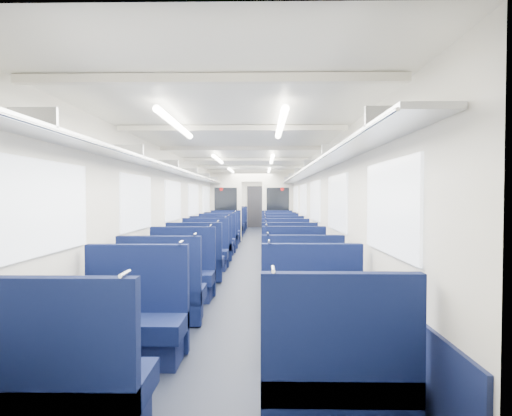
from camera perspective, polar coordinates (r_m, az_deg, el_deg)
The scene contains 41 objects.
floor at distance 10.88m, azimuth -0.99°, elevation -6.32°, with size 2.80×18.00×0.01m, color black.
ceiling at distance 10.81m, azimuth -1.00°, elevation 6.12°, with size 2.80×18.00×0.01m, color white.
wall_left at distance 10.92m, azimuth -8.36°, elevation -0.11°, with size 0.02×18.00×2.35m, color silver.
dado_left at distance 10.97m, azimuth -8.26°, elevation -4.42°, with size 0.03×17.90×0.70m, color #101738.
wall_right at distance 10.82m, azimuth 6.44°, elevation -0.12°, with size 0.02×18.00×2.35m, color silver.
dado_right at distance 10.88m, azimuth 6.34°, elevation -4.47°, with size 0.03×17.90×0.70m, color #101738.
wall_far at distance 19.77m, azimuth -0.13°, elevation 0.69°, with size 2.80×0.02×2.35m, color silver.
luggage_rack_left at distance 10.89m, azimuth -7.40°, elevation 4.09°, with size 0.36×17.40×0.18m.
luggage_rack_right at distance 10.81m, azimuth 5.46°, elevation 4.11°, with size 0.36×17.40×0.18m.
windows at distance 10.32m, azimuth -1.08°, elevation 1.16°, with size 2.78×15.60×0.75m.
ceiling_fittings at distance 10.54m, azimuth -1.04°, elevation 5.90°, with size 2.70×16.06×0.11m.
end_door at distance 19.72m, azimuth -0.14°, elevation 0.18°, with size 0.75×0.06×2.00m, color black.
bulkhead at distance 13.64m, azimuth -0.60°, elevation 0.50°, with size 2.80×0.10×2.35m.
seat_0 at distance 2.91m, azimuth -25.20°, elevation -22.32°, with size 0.97×0.54×1.09m.
seat_1 at distance 2.84m, azimuth 11.34°, elevation -22.84°, with size 0.97×0.54×1.09m.
seat_2 at distance 4.03m, azimuth -16.87°, elevation -15.38°, with size 0.97×0.54×1.09m.
seat_3 at distance 3.96m, azimuth 8.04°, elevation -15.63°, with size 0.97×0.54×1.09m.
seat_4 at distance 5.03m, azimuth -13.05°, elevation -11.91°, with size 0.97×0.54×1.09m.
seat_5 at distance 5.04m, azimuth 6.41°, elevation -11.83°, with size 0.97×0.54×1.09m.
seat_6 at distance 6.10m, azimuth -10.46°, elevation -9.48°, with size 0.97×0.54×1.09m.
seat_7 at distance 6.13m, azimuth 5.39°, elevation -9.41°, with size 0.97×0.54×1.09m.
seat_8 at distance 7.31m, azimuth -8.52°, elevation -7.61°, with size 0.97×0.54×1.09m.
seat_9 at distance 7.28m, azimuth 4.67°, elevation -7.65°, with size 0.97×0.54×1.09m.
seat_10 at distance 8.45m, azimuth -7.21°, elevation -6.35°, with size 0.97×0.54×1.09m.
seat_11 at distance 8.23m, azimuth 4.22°, elevation -6.56°, with size 0.97×0.54×1.09m.
seat_12 at distance 9.55m, azimuth -6.27°, elevation -5.43°, with size 0.97×0.54×1.09m.
seat_13 at distance 9.53m, azimuth 3.76°, elevation -5.43°, with size 0.97×0.54×1.09m.
seat_14 at distance 10.61m, azimuth -5.54°, elevation -4.71°, with size 0.97×0.54×1.09m.
seat_15 at distance 10.71m, azimuth 3.44°, elevation -4.65°, with size 0.97×0.54×1.09m.
seat_16 at distance 11.77m, azimuth -4.90°, elevation -4.08°, with size 0.97×0.54×1.09m.
seat_17 at distance 11.81m, azimuth 3.20°, elevation -4.06°, with size 0.97×0.54×1.09m.
seat_18 at distance 13.05m, azimuth -4.33°, elevation -3.52°, with size 0.97×0.54×1.09m.
seat_19 at distance 12.91m, azimuth 3.01°, elevation -3.57°, with size 0.97×0.54×1.09m.
seat_20 at distance 15.04m, azimuth -3.63°, elevation -2.83°, with size 0.97×0.54×1.09m.
seat_21 at distance 14.84m, azimuth 2.73°, elevation -2.88°, with size 0.97×0.54×1.09m.
seat_22 at distance 16.23m, azimuth -3.30°, elevation -2.50°, with size 0.97×0.54×1.09m.
seat_23 at distance 16.08m, azimuth 2.59°, elevation -2.53°, with size 0.97×0.54×1.09m.
seat_24 at distance 17.34m, azimuth -3.03°, elevation -2.23°, with size 0.97×0.54×1.09m.
seat_25 at distance 17.31m, azimuth 2.47°, elevation -2.24°, with size 0.97×0.54×1.09m.
seat_26 at distance 18.41m, azimuth -2.80°, elevation -2.00°, with size 0.97×0.54×1.09m.
seat_27 at distance 18.47m, azimuth 2.37°, elevation -1.99°, with size 0.97×0.54×1.09m.
Camera 1 is at (0.35, -10.77, 1.51)m, focal length 28.43 mm.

